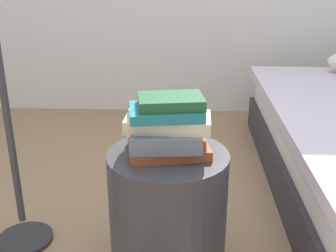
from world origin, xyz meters
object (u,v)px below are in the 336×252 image
object	(u,v)px
book_rust	(169,148)
book_forest	(171,101)
book_cream	(168,122)
side_table	(168,214)
book_teal	(166,112)
book_slate	(165,136)

from	to	relation	value
book_rust	book_forest	xyz separation A→B (m)	(0.01, -0.00, 0.18)
book_cream	book_forest	xyz separation A→B (m)	(0.01, -0.00, 0.08)
book_forest	book_cream	bearing A→B (deg)	169.67
book_rust	side_table	bearing A→B (deg)	-108.52
book_teal	book_forest	xyz separation A→B (m)	(0.02, 0.01, 0.04)
side_table	book_teal	size ratio (longest dim) A/B	2.04
side_table	book_teal	distance (m)	0.41
book_slate	book_teal	size ratio (longest dim) A/B	0.98
book_rust	book_cream	bearing A→B (deg)	-161.10
book_slate	book_cream	bearing A→B (deg)	15.67
book_forest	book_rust	bearing A→B (deg)	157.47
side_table	book_slate	xyz separation A→B (m)	(-0.01, 0.00, 0.32)
side_table	book_teal	world-z (taller)	book_teal
book_rust	book_cream	size ratio (longest dim) A/B	0.96
book_slate	book_forest	world-z (taller)	book_forest
book_teal	book_forest	distance (m)	0.04
side_table	book_cream	xyz separation A→B (m)	(-0.00, 0.01, 0.37)
book_cream	book_forest	size ratio (longest dim) A/B	1.33
side_table	book_cream	world-z (taller)	book_cream
book_rust	book_teal	size ratio (longest dim) A/B	1.13
book_rust	book_teal	xyz separation A→B (m)	(-0.01, -0.01, 0.14)
book_rust	book_forest	world-z (taller)	book_forest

